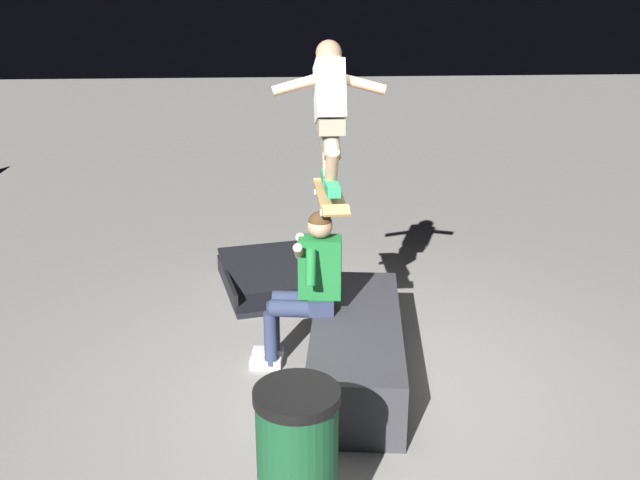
{
  "coord_description": "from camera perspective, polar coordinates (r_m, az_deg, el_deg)",
  "views": [
    {
      "loc": [
        -4.84,
        0.66,
        3.0
      ],
      "look_at": [
        0.35,
        0.31,
        1.11
      ],
      "focal_mm": 39.47,
      "sensor_mm": 36.0,
      "label": 1
    }
  ],
  "objects": [
    {
      "name": "ground_plane",
      "position": [
        5.73,
        3.37,
        -11.64
      ],
      "size": [
        40.0,
        40.0,
        0.0
      ],
      "primitive_type": "plane",
      "color": "gray"
    },
    {
      "name": "ledge_box_main",
      "position": [
        5.71,
        2.94,
        -8.79
      ],
      "size": [
        2.05,
        0.94,
        0.51
      ],
      "primitive_type": "cube",
      "rotation": [
        0.0,
        0.0,
        -0.12
      ],
      "color": "#38383D",
      "rests_on": "ground"
    },
    {
      "name": "person_sitting_on_ledge",
      "position": [
        5.67,
        -1.09,
        -3.37
      ],
      "size": [
        0.6,
        0.77,
        1.34
      ],
      "color": "#2D3856",
      "rests_on": "ground"
    },
    {
      "name": "skateboard",
      "position": [
        5.59,
        0.82,
        3.57
      ],
      "size": [
        1.02,
        0.22,
        0.13
      ],
      "color": "#AD8451"
    },
    {
      "name": "skater_airborne",
      "position": [
        5.5,
        0.79,
        10.62
      ],
      "size": [
        0.62,
        0.89,
        1.12
      ],
      "color": "#2D9E66"
    },
    {
      "name": "kicker_ramp",
      "position": [
        7.39,
        -4.0,
        -3.51
      ],
      "size": [
        1.44,
        1.18,
        0.38
      ],
      "color": "black",
      "rests_on": "ground"
    },
    {
      "name": "trash_bin",
      "position": [
        4.04,
        -1.83,
        -18.15
      ],
      "size": [
        0.47,
        0.47,
        1.01
      ],
      "color": "#19512D",
      "rests_on": "ground"
    }
  ]
}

